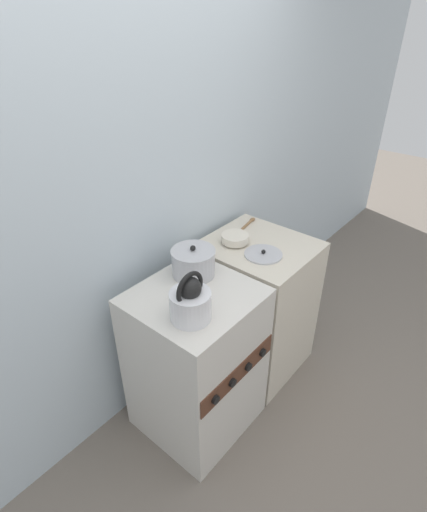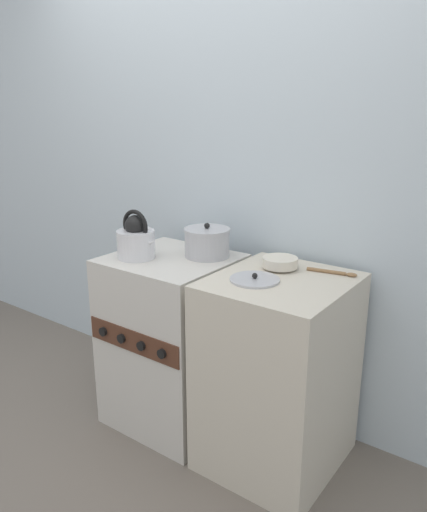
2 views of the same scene
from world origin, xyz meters
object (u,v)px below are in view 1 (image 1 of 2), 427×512
cooking_pot (193,262)px  enamel_bowl (235,238)px  kettle (191,301)px  loose_pot_lid (263,254)px  stove (196,361)px

cooking_pot → enamel_bowl: bearing=4.3°
kettle → enamel_bowl: kettle is taller
kettle → loose_pot_lid: size_ratio=1.12×
cooking_pot → enamel_bowl: (0.39, 0.03, -0.04)m
stove → kettle: bearing=-142.5°
stove → cooking_pot: cooking_pot is taller
enamel_bowl → loose_pot_lid: bearing=-92.2°
enamel_bowl → loose_pot_lid: size_ratio=0.75×
stove → enamel_bowl: 0.72m
cooking_pot → loose_pot_lid: 0.42m
stove → enamel_bowl: (0.52, 0.15, 0.48)m
stove → loose_pot_lid: 0.69m
kettle → enamel_bowl: bearing=21.2°
kettle → enamel_bowl: (0.65, 0.25, -0.06)m
kettle → loose_pot_lid: kettle is taller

